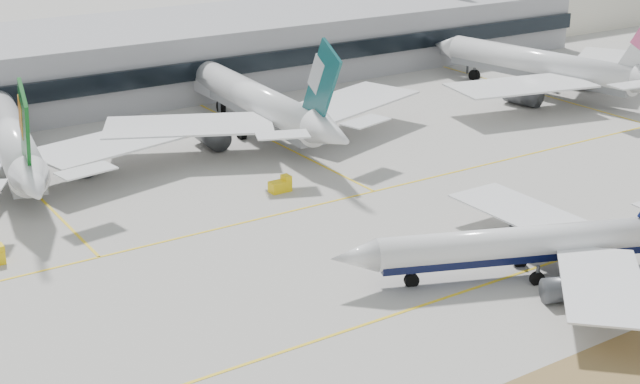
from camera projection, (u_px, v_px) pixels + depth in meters
ground at (354, 304)px, 108.91m from camera, size 3000.00×3000.00×0.00m
taxiing_airliner at (537, 244)px, 115.00m from camera, size 51.24×43.29×18.02m
widebody_eva at (14, 145)px, 148.94m from camera, size 63.20×62.48×22.80m
widebody_cathay at (262, 105)px, 171.34m from camera, size 66.51×65.18×23.75m
widebody_china_air at (548, 68)px, 201.43m from camera, size 66.15×65.51×23.93m
terminal at (54, 68)px, 196.18m from camera, size 280.00×43.10×15.00m
hangar at (501, 21)px, 293.64m from camera, size 91.00×60.00×60.00m
gse_c at (281, 185)px, 144.93m from camera, size 3.55×2.00×2.60m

